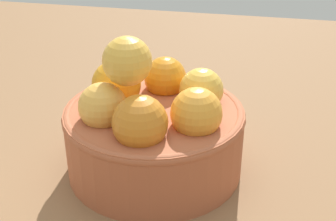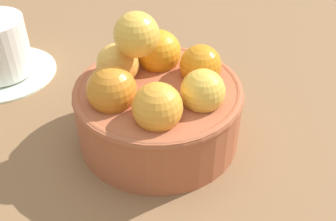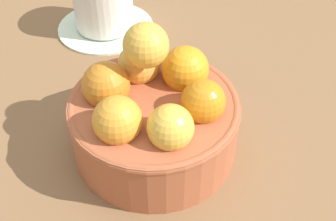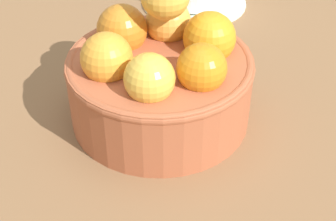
{
  "view_description": "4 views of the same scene",
  "coord_description": "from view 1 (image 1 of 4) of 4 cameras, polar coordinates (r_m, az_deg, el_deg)",
  "views": [
    {
      "loc": [
        -9.27,
        36.62,
        25.97
      ],
      "look_at": [
        -0.56,
        -3.47,
        4.57
      ],
      "focal_mm": 49.68,
      "sensor_mm": 36.0,
      "label": 1
    },
    {
      "loc": [
        -29.13,
        13.72,
        28.88
      ],
      "look_at": [
        -0.43,
        -0.85,
        3.49
      ],
      "focal_mm": 43.03,
      "sensor_mm": 36.0,
      "label": 2
    },
    {
      "loc": [
        -29.09,
        -8.72,
        34.35
      ],
      "look_at": [
        1.26,
        -1.08,
        4.38
      ],
      "focal_mm": 46.23,
      "sensor_mm": 36.0,
      "label": 3
    },
    {
      "loc": [
        -27.41,
        -26.16,
        30.57
      ],
      "look_at": [
        -0.88,
        -1.8,
        2.11
      ],
      "focal_mm": 54.5,
      "sensor_mm": 36.0,
      "label": 4
    }
  ],
  "objects": [
    {
      "name": "ground_plane",
      "position": [
        0.47,
        -1.59,
        -8.97
      ],
      "size": [
        150.51,
        110.58,
        3.97
      ],
      "primitive_type": "cube",
      "color": "brown"
    },
    {
      "name": "terracotta_bowl",
      "position": [
        0.43,
        -1.84,
        -1.99
      ],
      "size": [
        16.8,
        16.8,
        13.58
      ],
      "color": "#AD5938",
      "rests_on": "ground_plane"
    }
  ]
}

